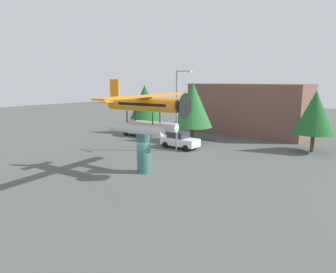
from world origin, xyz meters
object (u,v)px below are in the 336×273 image
floatplane_monument (145,110)px  streetlight_primary (178,105)px  tree_east (193,105)px  tree_west (145,102)px  storefront_building (248,109)px  display_pedestal (144,152)px  car_near_green (138,129)px  tree_center_back (315,113)px  car_mid_white (180,140)px

floatplane_monument → streetlight_primary: (-2.44, 7.43, -0.22)m
floatplane_monument → tree_east: bearing=101.0°
floatplane_monument → tree_west: 18.59m
storefront_building → tree_west: 14.02m
floatplane_monument → tree_east: size_ratio=1.51×
tree_west → display_pedestal: bearing=-46.8°
storefront_building → tree_east: tree_east is taller
storefront_building → car_near_green: bearing=-132.8°
tree_west → tree_center_back: tree_west is taller
car_near_green → streetlight_primary: 10.75m
display_pedestal → storefront_building: size_ratio=0.21×
floatplane_monument → car_near_green: size_ratio=2.49×
storefront_building → tree_center_back: storefront_building is taller
display_pedestal → car_near_green: display_pedestal is taller
storefront_building → car_mid_white: bearing=-96.9°
display_pedestal → tree_center_back: tree_center_back is taller
floatplane_monument → car_mid_white: 10.22m
car_near_green → streetlight_primary: streetlight_primary is taller
floatplane_monument → streetlight_primary: size_ratio=1.28×
streetlight_primary → tree_center_back: 13.68m
floatplane_monument → display_pedestal: bearing=180.0°
floatplane_monument → car_near_green: floatplane_monument is taller
floatplane_monument → tree_west: size_ratio=1.59×
car_near_green → tree_west: size_ratio=0.64×
tree_east → storefront_building: bearing=74.0°
car_mid_white → tree_east: 5.32m
car_near_green → car_mid_white: same height
car_mid_white → tree_center_back: 13.91m
tree_east → car_near_green: bearing=-167.4°
streetlight_primary → tree_center_back: bearing=38.5°
tree_west → tree_east: (8.46, -0.78, 0.14)m
car_near_green → storefront_building: storefront_building is taller
floatplane_monument → storefront_building: bearing=86.5°
floatplane_monument → car_near_green: bearing=129.1°
floatplane_monument → tree_center_back: size_ratio=1.68×
car_near_green → tree_center_back: 20.89m
display_pedestal → storefront_building: bearing=94.0°
display_pedestal → car_mid_white: display_pedestal is taller
tree_west → car_near_green: bearing=-68.4°
display_pedestal → car_mid_white: size_ratio=0.78×
car_mid_white → streetlight_primary: 4.16m
tree_center_back → floatplane_monument: bearing=-117.4°
car_near_green → tree_east: tree_east is taller
storefront_building → tree_center_back: bearing=-31.4°
streetlight_primary → tree_east: 5.61m
floatplane_monument → storefront_building: 22.10m
floatplane_monument → tree_west: floatplane_monument is taller
streetlight_primary → car_near_green: bearing=159.0°
car_mid_white → streetlight_primary: streetlight_primary is taller
display_pedestal → tree_east: (-4.20, 12.71, 2.69)m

